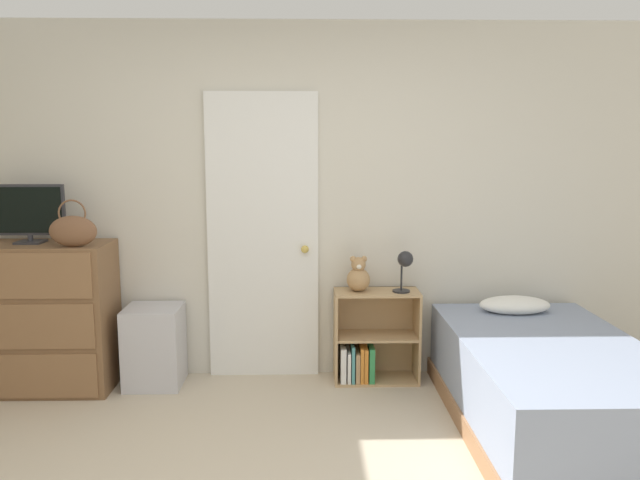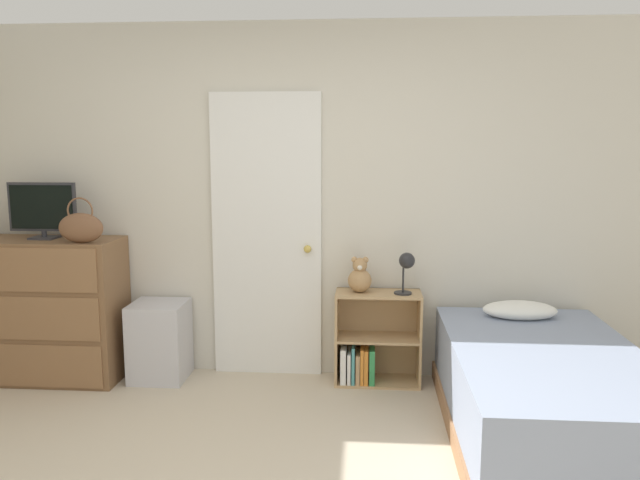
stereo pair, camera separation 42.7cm
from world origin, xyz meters
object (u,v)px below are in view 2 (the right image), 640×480
Objects in this scene: bed at (545,394)px; teddy_bear at (360,277)px; desk_lamp at (406,265)px; dresser at (52,310)px; tv at (42,209)px; storage_bin at (160,341)px; bookshelf at (371,346)px; handbag at (81,227)px.

teddy_bear is at bearing 143.56° from bed.
desk_lamp is 1.23m from bed.
tv is at bearing 142.81° from dresser.
storage_bin is at bearing 163.37° from bed.
dresser is 1.82× the size of storage_bin.
bookshelf is 0.51m from teddy_bear.
tv is 0.74× the size of bookshelf.
bookshelf is at bearing 141.07° from bed.
handbag is 1.95m from teddy_bear.
handbag is at bearing -23.65° from dresser.
tv is 1.94× the size of teddy_bear.
bookshelf reaches higher than bed.
tv is at bearing -178.17° from teddy_bear.
dresser is at bearing -177.54° from bookshelf.
teddy_bear is (1.45, 0.04, 0.49)m from storage_bin.
dresser is at bearing -37.19° from tv.
bed is at bearing -36.44° from teddy_bear.
desk_lamp is at bearing 135.18° from bed.
bookshelf is at bearing 1.87° from tv.
storage_bin is at bearing -178.24° from teddy_bear.
dresser is 3.39m from bed.
handbag reaches higher than bed.
storage_bin is at bearing -179.94° from desk_lamp.
storage_bin is (0.45, 0.19, -0.85)m from handbag.
dresser is 1.55× the size of bookshelf.
bed is at bearing -38.93° from bookshelf.
desk_lamp reaches higher than bookshelf.
bookshelf is 1.28m from bed.
handbag is 0.55× the size of storage_bin.
bed is at bearing -12.05° from dresser.
storage_bin is at bearing -178.18° from bookshelf.
dresser is 0.54× the size of bed.
bed is (1.00, -0.80, 0.00)m from bookshelf.
desk_lamp reaches higher than bed.
teddy_bear is (-0.09, -0.00, 0.50)m from bookshelf.
handbag is at bearing -24.96° from tv.
storage_bin is 1.53m from bookshelf.
handbag reaches higher than dresser.
storage_bin is 2.64m from bed.
teddy_bear reaches higher than bed.
handbag is (0.32, -0.14, 0.62)m from dresser.
desk_lamp is (1.77, 0.00, 0.59)m from storage_bin.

